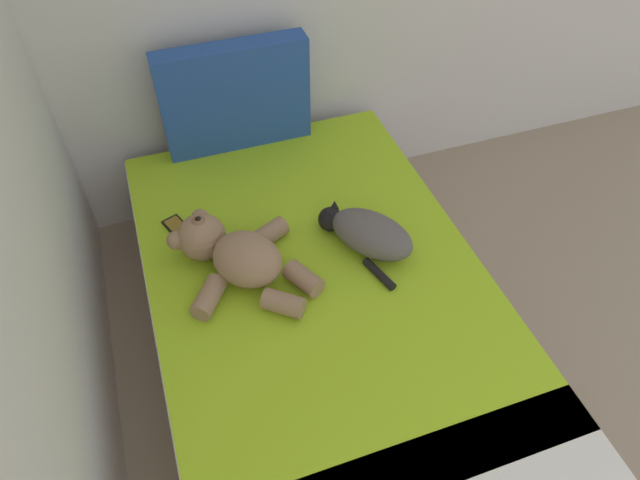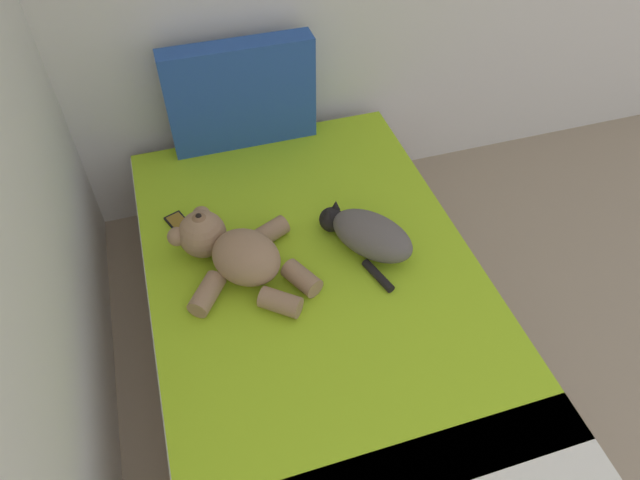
# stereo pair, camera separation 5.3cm
# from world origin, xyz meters

# --- Properties ---
(bed) EXTENTS (1.28, 1.99, 0.46)m
(bed) POSITION_xyz_m (0.85, 3.47, 0.23)
(bed) COLOR #9E7A56
(bed) RESTS_ON ground_plane
(patterned_cushion) EXTENTS (0.66, 0.11, 0.49)m
(patterned_cushion) POSITION_xyz_m (0.77, 4.39, 0.70)
(patterned_cushion) COLOR #264C99
(patterned_cushion) RESTS_ON bed
(cat) EXTENTS (0.36, 0.43, 0.15)m
(cat) POSITION_xyz_m (1.08, 3.57, 0.53)
(cat) COLOR #59514C
(cat) RESTS_ON bed
(teddy_bear) EXTENTS (0.51, 0.57, 0.20)m
(teddy_bear) POSITION_xyz_m (0.57, 3.62, 0.54)
(teddy_bear) COLOR #937051
(teddy_bear) RESTS_ON bed
(cell_phone) EXTENTS (0.12, 0.16, 0.01)m
(cell_phone) POSITION_xyz_m (0.39, 3.91, 0.46)
(cell_phone) COLOR black
(cell_phone) RESTS_ON bed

